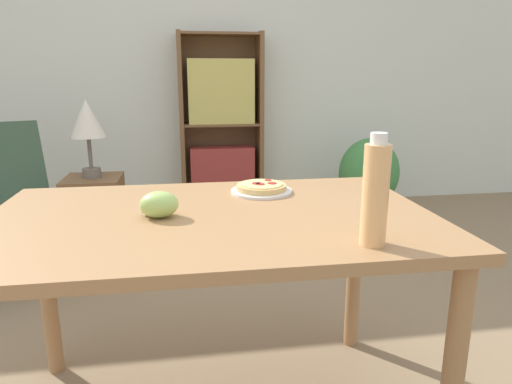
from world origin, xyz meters
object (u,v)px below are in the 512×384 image
bookshelf (221,132)px  table_lamp (87,122)px  pizza_on_plate (261,188)px  grape_bunch (159,204)px  potted_plant_floor (369,177)px  drink_bottle (375,193)px  side_table (96,220)px

bookshelf → table_lamp: size_ratio=3.18×
pizza_on_plate → grape_bunch: 0.43m
bookshelf → potted_plant_floor: 1.31m
grape_bunch → pizza_on_plate: bearing=35.0°
drink_bottle → potted_plant_floor: size_ratio=0.42×
grape_bunch → bookshelf: bearing=81.3°
pizza_on_plate → grape_bunch: (-0.36, -0.25, 0.02)m
pizza_on_plate → potted_plant_floor: size_ratio=0.33×
drink_bottle → bookshelf: size_ratio=0.19×
table_lamp → grape_bunch: bearing=-72.1°
side_table → grape_bunch: bearing=-72.1°
side_table → bookshelf: bearing=50.5°
grape_bunch → drink_bottle: size_ratio=0.41×
drink_bottle → side_table: bearing=119.4°
drink_bottle → pizza_on_plate: bearing=108.6°
bookshelf → potted_plant_floor: bookshelf is taller
pizza_on_plate → bookshelf: (0.04, 2.35, -0.07)m
grape_bunch → side_table: (-0.49, 1.52, -0.51)m
grape_bunch → table_lamp: size_ratio=0.24×
drink_bottle → table_lamp: drink_bottle is taller
grape_bunch → side_table: grape_bunch is taller
grape_bunch → potted_plant_floor: 2.70m
pizza_on_plate → side_table: size_ratio=0.40×
drink_bottle → bookshelf: 2.92m
drink_bottle → side_table: drink_bottle is taller
grape_bunch → drink_bottle: (0.55, -0.32, 0.09)m
pizza_on_plate → grape_bunch: grape_bunch is taller
side_table → table_lamp: bearing=0.0°
grape_bunch → potted_plant_floor: (1.58, 2.15, -0.44)m
pizza_on_plate → drink_bottle: size_ratio=0.79×
grape_bunch → bookshelf: bookshelf is taller
table_lamp → bookshelf: bearing=50.5°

